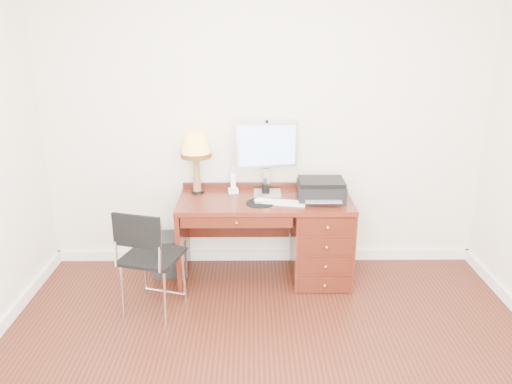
{
  "coord_description": "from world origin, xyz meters",
  "views": [
    {
      "loc": [
        -0.12,
        -2.67,
        2.2
      ],
      "look_at": [
        -0.08,
        1.2,
        0.88
      ],
      "focal_mm": 35.0,
      "sensor_mm": 36.0,
      "label": 1
    }
  ],
  "objects_px": {
    "leg_lamp": "(196,148)",
    "chair": "(150,252)",
    "desk": "(301,234)",
    "phone": "(233,187)",
    "equipment_box": "(170,254)",
    "monitor": "(267,149)",
    "printer": "(321,190)"
  },
  "relations": [
    {
      "from": "leg_lamp",
      "to": "chair",
      "type": "distance_m",
      "value": 1.04
    },
    {
      "from": "desk",
      "to": "phone",
      "type": "relative_size",
      "value": 8.22
    },
    {
      "from": "desk",
      "to": "leg_lamp",
      "type": "xyz_separation_m",
      "value": [
        -0.93,
        0.17,
        0.75
      ]
    },
    {
      "from": "phone",
      "to": "chair",
      "type": "xyz_separation_m",
      "value": [
        -0.61,
        -0.79,
        -0.26
      ]
    },
    {
      "from": "leg_lamp",
      "to": "equipment_box",
      "type": "relative_size",
      "value": 1.57
    },
    {
      "from": "chair",
      "to": "equipment_box",
      "type": "distance_m",
      "value": 0.8
    },
    {
      "from": "monitor",
      "to": "leg_lamp",
      "type": "xyz_separation_m",
      "value": [
        -0.63,
        -0.01,
        0.01
      ]
    },
    {
      "from": "monitor",
      "to": "printer",
      "type": "bearing_deg",
      "value": -34.15
    },
    {
      "from": "desk",
      "to": "monitor",
      "type": "bearing_deg",
      "value": 148.6
    },
    {
      "from": "desk",
      "to": "phone",
      "type": "distance_m",
      "value": 0.74
    },
    {
      "from": "printer",
      "to": "chair",
      "type": "relative_size",
      "value": 0.45
    },
    {
      "from": "phone",
      "to": "desk",
      "type": "bearing_deg",
      "value": -25.17
    },
    {
      "from": "leg_lamp",
      "to": "monitor",
      "type": "bearing_deg",
      "value": 1.18
    },
    {
      "from": "printer",
      "to": "monitor",
      "type": "bearing_deg",
      "value": 156.72
    },
    {
      "from": "desk",
      "to": "equipment_box",
      "type": "relative_size",
      "value": 4.21
    },
    {
      "from": "chair",
      "to": "desk",
      "type": "bearing_deg",
      "value": 43.06
    },
    {
      "from": "desk",
      "to": "leg_lamp",
      "type": "bearing_deg",
      "value": 169.61
    },
    {
      "from": "monitor",
      "to": "printer",
      "type": "height_order",
      "value": "monitor"
    },
    {
      "from": "phone",
      "to": "equipment_box",
      "type": "relative_size",
      "value": 0.51
    },
    {
      "from": "chair",
      "to": "equipment_box",
      "type": "bearing_deg",
      "value": 103.98
    },
    {
      "from": "printer",
      "to": "phone",
      "type": "xyz_separation_m",
      "value": [
        -0.76,
        0.19,
        -0.03
      ]
    },
    {
      "from": "leg_lamp",
      "to": "phone",
      "type": "distance_m",
      "value": 0.48
    },
    {
      "from": "monitor",
      "to": "equipment_box",
      "type": "distance_m",
      "value": 1.32
    },
    {
      "from": "phone",
      "to": "chair",
      "type": "height_order",
      "value": "phone"
    },
    {
      "from": "leg_lamp",
      "to": "chair",
      "type": "bearing_deg",
      "value": -110.31
    },
    {
      "from": "printer",
      "to": "phone",
      "type": "height_order",
      "value": "phone"
    },
    {
      "from": "desk",
      "to": "monitor",
      "type": "relative_size",
      "value": 2.39
    },
    {
      "from": "phone",
      "to": "leg_lamp",
      "type": "bearing_deg",
      "value": 170.22
    },
    {
      "from": "equipment_box",
      "to": "printer",
      "type": "bearing_deg",
      "value": -11.26
    },
    {
      "from": "phone",
      "to": "monitor",
      "type": "bearing_deg",
      "value": -6.97
    },
    {
      "from": "desk",
      "to": "chair",
      "type": "distance_m",
      "value": 1.37
    },
    {
      "from": "monitor",
      "to": "leg_lamp",
      "type": "distance_m",
      "value": 0.63
    }
  ]
}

